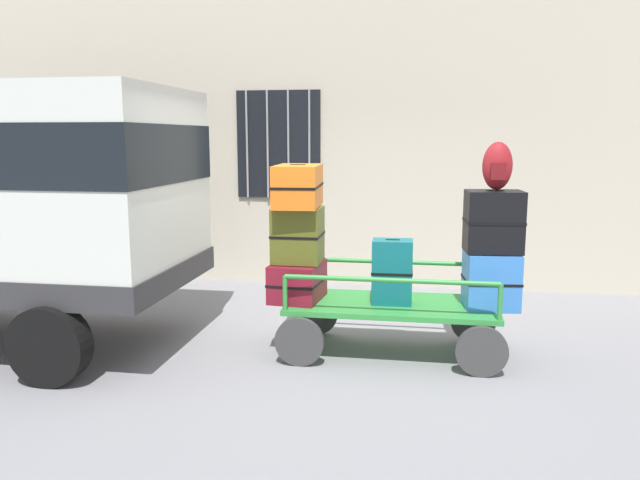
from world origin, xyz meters
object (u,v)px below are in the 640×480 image
(suitcase_left_bottom, at_px, (298,281))
(suitcase_center_middle, at_px, (493,221))
(suitcase_left_middle, at_px, (298,235))
(luggage_cart, at_px, (391,314))
(suitcase_center_bottom, at_px, (491,280))
(backpack, at_px, (497,166))
(suitcase_midleft_bottom, at_px, (392,272))
(suitcase_left_top, at_px, (298,186))

(suitcase_left_bottom, xyz_separation_m, suitcase_center_middle, (1.85, 0.04, 0.63))
(suitcase_left_middle, distance_m, suitcase_center_middle, 1.86)
(luggage_cart, relative_size, suitcase_center_middle, 3.63)
(suitcase_left_middle, bearing_deg, suitcase_center_bottom, -0.04)
(luggage_cart, bearing_deg, backpack, 2.04)
(suitcase_left_middle, distance_m, suitcase_midleft_bottom, 0.99)
(suitcase_center_bottom, height_order, suitcase_center_middle, suitcase_center_middle)
(suitcase_left_middle, bearing_deg, luggage_cart, -0.15)
(suitcase_midleft_bottom, bearing_deg, suitcase_left_top, 177.68)
(suitcase_left_top, relative_size, suitcase_midleft_bottom, 1.26)
(suitcase_left_bottom, distance_m, suitcase_midleft_bottom, 0.94)
(suitcase_center_middle, height_order, backpack, backpack)
(suitcase_left_middle, distance_m, suitcase_center_bottom, 1.89)
(suitcase_left_middle, bearing_deg, suitcase_midleft_bottom, -0.82)
(suitcase_left_bottom, bearing_deg, suitcase_left_middle, 90.00)
(suitcase_center_bottom, bearing_deg, suitcase_left_top, 179.21)
(suitcase_center_middle, bearing_deg, luggage_cart, -179.07)
(suitcase_center_middle, distance_m, backpack, 0.51)
(suitcase_left_top, distance_m, backpack, 1.88)
(suitcase_center_middle, bearing_deg, suitcase_left_top, 179.64)
(luggage_cart, bearing_deg, suitcase_left_middle, 179.85)
(suitcase_left_middle, relative_size, backpack, 1.24)
(suitcase_center_middle, bearing_deg, suitcase_center_bottom, -90.00)
(luggage_cart, distance_m, suitcase_midleft_bottom, 0.43)
(suitcase_center_middle, xyz_separation_m, backpack, (0.01, 0.02, 0.51))
(suitcase_left_middle, relative_size, suitcase_left_top, 0.69)
(suitcase_left_bottom, xyz_separation_m, suitcase_left_middle, (0.00, 0.03, 0.46))
(luggage_cart, distance_m, suitcase_center_bottom, 1.00)
(luggage_cart, height_order, suitcase_left_top, suitcase_left_top)
(luggage_cart, height_order, suitcase_left_middle, suitcase_left_middle)
(suitcase_center_bottom, xyz_separation_m, backpack, (0.01, 0.03, 1.07))
(suitcase_left_bottom, height_order, suitcase_center_middle, suitcase_center_middle)
(luggage_cart, distance_m, suitcase_left_middle, 1.20)
(suitcase_left_bottom, bearing_deg, suitcase_midleft_bottom, 1.03)
(suitcase_midleft_bottom, relative_size, backpack, 1.43)
(suitcase_center_bottom, bearing_deg, suitcase_left_bottom, -179.11)
(suitcase_left_top, height_order, backpack, backpack)
(suitcase_left_bottom, distance_m, backpack, 2.19)
(suitcase_left_bottom, relative_size, backpack, 1.43)
(backpack, bearing_deg, suitcase_center_bottom, -114.12)
(suitcase_midleft_bottom, bearing_deg, luggage_cart, 90.00)
(luggage_cart, xyz_separation_m, backpack, (0.94, 0.03, 1.44))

